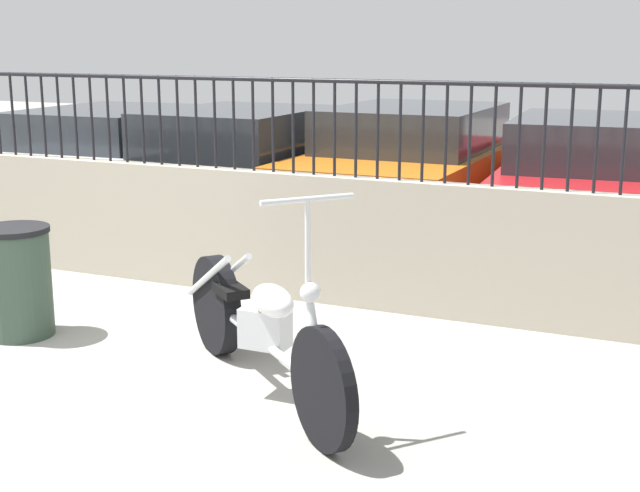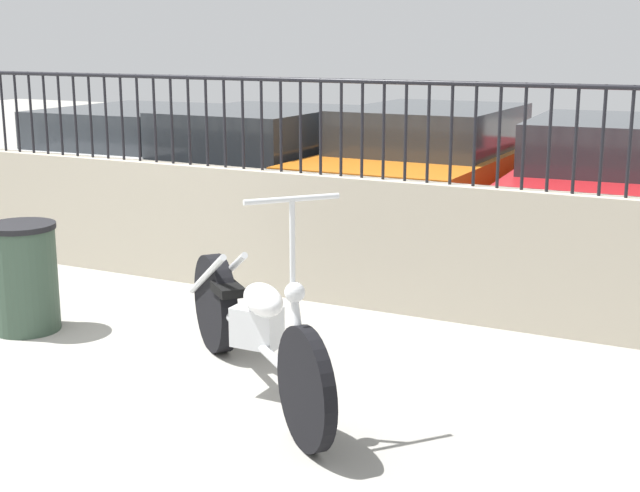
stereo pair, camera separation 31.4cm
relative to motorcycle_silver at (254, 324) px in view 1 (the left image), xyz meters
name	(u,v)px [view 1 (the left image)]	position (x,y,z in m)	size (l,w,h in m)	color
ground_plane	(0,387)	(-1.43, -0.67, -0.40)	(40.00, 40.00, 0.00)	gray
low_wall	(209,228)	(-1.43, 1.86, 0.12)	(8.64, 0.18, 1.04)	#B2A893
fence_railing	(205,107)	(-1.43, 1.86, 1.15)	(8.64, 0.04, 0.76)	black
motorcycle_silver	(254,324)	(0.00, 0.00, 0.00)	(1.88, 1.62, 1.32)	black
trash_bin	(17,281)	(-2.01, 0.17, 0.00)	(0.50, 0.50, 0.80)	#334738
car_white	(120,158)	(-4.25, 4.46, 0.26)	(2.09, 4.62, 1.28)	black
car_black	(247,166)	(-2.45, 4.41, 0.27)	(1.83, 4.45, 1.33)	black
car_orange	(418,166)	(-0.56, 4.97, 0.30)	(1.83, 4.51, 1.38)	black
car_red	(598,185)	(1.46, 4.49, 0.29)	(2.03, 4.14, 1.37)	black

